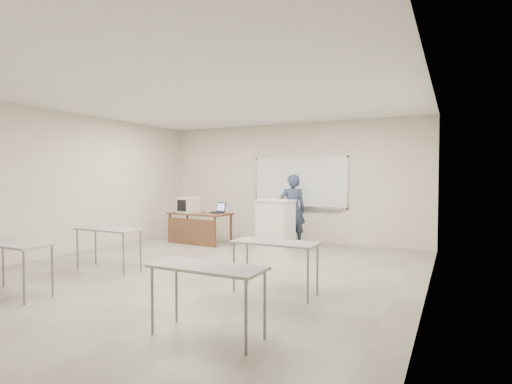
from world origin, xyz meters
The scene contains 10 objects.
floor centered at (0.00, 0.00, -0.01)m, with size 7.00×8.00×0.01m, color gray.
whiteboard centered at (0.30, 3.97, 1.48)m, with size 2.48×0.10×1.31m.
student_desks centered at (0.00, -1.35, 0.67)m, with size 4.40×2.20×0.73m.
instructor_desk centered at (-1.80, 2.49, 0.56)m, with size 1.53×0.76×0.75m.
podium centered at (0.17, 2.74, 0.56)m, with size 0.79×0.58×1.12m.
crt_monitor centered at (-2.05, 2.48, 0.94)m, with size 0.42×0.47×0.40m.
laptop centered at (-1.40, 2.76, 0.81)m, with size 0.34×0.32×0.25m.
mouse centered at (-1.60, 2.65, 0.77)m, with size 0.11×0.07×0.04m, color #B6BCBF.
keyboard centered at (0.02, 2.82, 1.13)m, with size 0.47×0.16×0.03m, color #B5AB92.
presenter centered at (0.37, 3.31, 0.85)m, with size 0.62×0.41×1.70m, color black.
Camera 1 is at (3.84, -5.57, 1.63)m, focal length 28.00 mm.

